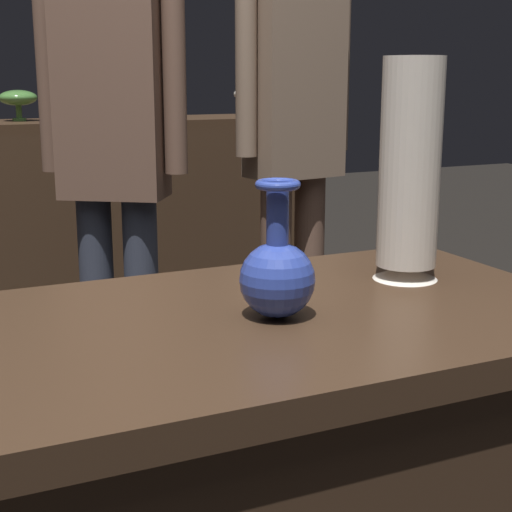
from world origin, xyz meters
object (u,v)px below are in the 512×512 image
at_px(vase_tall_behind, 410,172).
at_px(shelf_vase_center, 18,99).
at_px(vase_centerpiece, 277,273).
at_px(shelf_vase_right, 145,106).
at_px(visitor_center_back, 114,148).
at_px(visitor_near_right, 294,130).
at_px(shelf_vase_far_right, 249,95).

relative_size(vase_tall_behind, shelf_vase_center, 2.65).
relative_size(vase_centerpiece, vase_tall_behind, 0.54).
bearing_deg(vase_tall_behind, shelf_vase_right, 86.38).
xyz_separation_m(vase_tall_behind, shelf_vase_center, (-0.39, 2.14, 0.08)).
bearing_deg(shelf_vase_center, visitor_center_back, -80.97).
bearing_deg(vase_centerpiece, shelf_vase_center, 91.61).
height_order(shelf_vase_right, visitor_near_right, visitor_near_right).
height_order(shelf_vase_far_right, shelf_vase_center, shelf_vase_far_right).
distance_m(vase_centerpiece, shelf_vase_center, 2.26).
bearing_deg(vase_tall_behind, shelf_vase_center, 100.23).
relative_size(shelf_vase_far_right, visitor_center_back, 0.09).
xyz_separation_m(vase_tall_behind, visitor_center_back, (-0.24, 1.21, -0.05)).
height_order(vase_centerpiece, shelf_vase_center, shelf_vase_center).
relative_size(vase_centerpiece, shelf_vase_center, 1.42).
bearing_deg(visitor_near_right, vase_centerpiece, 51.63).
height_order(shelf_vase_right, visitor_center_back, visitor_center_back).
xyz_separation_m(shelf_vase_center, visitor_near_right, (0.79, -0.91, -0.09)).
relative_size(shelf_vase_far_right, shelf_vase_center, 0.93).
bearing_deg(shelf_vase_right, shelf_vase_far_right, 7.05).
distance_m(shelf_vase_far_right, shelf_vase_center, 1.04).
bearing_deg(shelf_vase_center, vase_tall_behind, -79.77).
distance_m(shelf_vase_right, shelf_vase_center, 0.52).
distance_m(vase_tall_behind, visitor_near_right, 1.30).
relative_size(shelf_vase_right, shelf_vase_far_right, 1.15).
xyz_separation_m(shelf_vase_center, visitor_center_back, (0.15, -0.93, -0.13)).
bearing_deg(vase_tall_behind, visitor_near_right, 71.91).
distance_m(vase_centerpiece, shelf_vase_far_right, 2.49).
xyz_separation_m(vase_centerpiece, visitor_near_right, (0.73, 1.34, 0.12)).
bearing_deg(shelf_vase_right, vase_centerpiece, -101.66).
bearing_deg(vase_tall_behind, visitor_center_back, 101.14).
bearing_deg(visitor_center_back, vase_tall_behind, 134.36).
height_order(vase_centerpiece, shelf_vase_far_right, shelf_vase_far_right).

